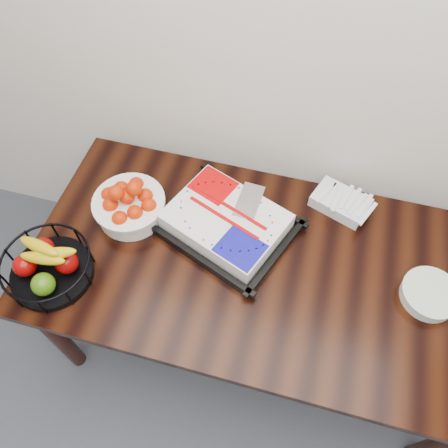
% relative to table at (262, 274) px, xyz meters
% --- Properties ---
extents(table, '(1.80, 0.90, 0.75)m').
position_rel_table_xyz_m(table, '(0.00, 0.00, 0.00)').
color(table, black).
rests_on(table, ground).
extents(cake_tray, '(0.60, 0.54, 0.10)m').
position_rel_table_xyz_m(cake_tray, '(-0.18, 0.12, 0.13)').
color(cake_tray, black).
rests_on(cake_tray, table).
extents(tangerine_bowl, '(0.29, 0.29, 0.18)m').
position_rel_table_xyz_m(tangerine_bowl, '(-0.57, 0.09, 0.17)').
color(tangerine_bowl, white).
rests_on(tangerine_bowl, table).
extents(fruit_basket, '(0.32, 0.32, 0.17)m').
position_rel_table_xyz_m(fruit_basket, '(-0.75, -0.25, 0.16)').
color(fruit_basket, black).
rests_on(fruit_basket, table).
extents(plate_stack, '(0.21, 0.21, 0.05)m').
position_rel_table_xyz_m(plate_stack, '(0.60, 0.02, 0.11)').
color(plate_stack, white).
rests_on(plate_stack, table).
extents(fork_bag, '(0.26, 0.21, 0.06)m').
position_rel_table_xyz_m(fork_bag, '(0.24, 0.35, 0.12)').
color(fork_bag, silver).
rests_on(fork_bag, table).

